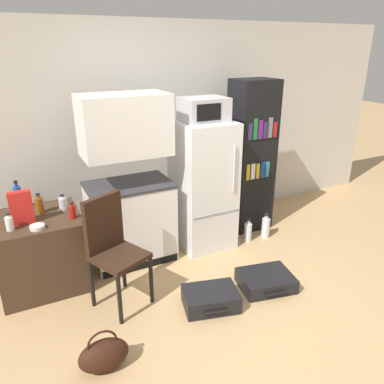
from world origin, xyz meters
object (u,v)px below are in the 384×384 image
(bookshelf, at_px, (251,157))
(bottle_amber_beer, at_px, (39,205))
(water_bottle_middle, at_px, (266,227))
(bottle_clear_short, at_px, (63,203))
(microwave, at_px, (204,109))
(bottle_blue_soda, at_px, (18,197))
(chair, at_px, (112,243))
(water_bottle_front, at_px, (248,231))
(cereal_box, at_px, (21,208))
(kitchen_hutch, at_px, (129,188))
(bottle_milk_white, at_px, (9,223))
(side_table, at_px, (41,251))
(suitcase_small_flat, at_px, (266,281))
(refrigerator, at_px, (203,185))
(handbag, at_px, (104,355))
(bottle_ketchup_red, at_px, (73,211))
(suitcase_large_flat, at_px, (211,299))
(bowl, at_px, (37,227))

(bookshelf, relative_size, bottle_amber_beer, 9.30)
(water_bottle_middle, bearing_deg, bottle_clear_short, 173.36)
(microwave, distance_m, bottle_blue_soda, 2.02)
(chair, height_order, water_bottle_front, chair)
(chair, bearing_deg, bottle_clear_short, 89.83)
(cereal_box, bearing_deg, kitchen_hutch, 9.21)
(bottle_amber_beer, height_order, bottle_milk_white, bottle_amber_beer)
(bottle_clear_short, relative_size, chair, 0.16)
(bottle_amber_beer, bearing_deg, water_bottle_middle, -6.57)
(side_table, bearing_deg, bottle_amber_beer, 56.70)
(bottle_amber_beer, distance_m, water_bottle_middle, 2.54)
(suitcase_small_flat, bearing_deg, cereal_box, 165.99)
(chair, bearing_deg, cereal_box, 118.72)
(bookshelf, distance_m, bottle_amber_beer, 2.43)
(side_table, xyz_separation_m, chair, (0.54, -0.56, 0.23))
(refrigerator, xyz_separation_m, bookshelf, (0.72, 0.12, 0.20))
(handbag, xyz_separation_m, water_bottle_front, (2.00, 1.11, -0.01))
(suitcase_small_flat, relative_size, handbag, 1.55)
(kitchen_hutch, relative_size, refrigerator, 1.23)
(kitchen_hutch, height_order, refrigerator, kitchen_hutch)
(kitchen_hutch, height_order, water_bottle_front, kitchen_hutch)
(refrigerator, bearing_deg, bottle_blue_soda, 172.58)
(bottle_amber_beer, bearing_deg, bottle_milk_white, -135.79)
(water_bottle_front, bearing_deg, bookshelf, 56.49)
(chair, xyz_separation_m, water_bottle_middle, (1.95, 0.36, -0.46))
(bottle_ketchup_red, height_order, water_bottle_front, bottle_ketchup_red)
(bottle_milk_white, relative_size, suitcase_large_flat, 0.29)
(cereal_box, bearing_deg, bottle_milk_white, -139.20)
(handbag, bearing_deg, kitchen_hutch, 64.11)
(water_bottle_middle, bearing_deg, suitcase_small_flat, -126.82)
(bottle_clear_short, relative_size, suitcase_small_flat, 0.28)
(bottle_milk_white, bearing_deg, water_bottle_middle, -0.45)
(bottle_blue_soda, xyz_separation_m, bowl, (0.10, -0.54, -0.10))
(bottle_ketchup_red, relative_size, chair, 0.16)
(cereal_box, relative_size, handbag, 0.83)
(bottle_ketchup_red, relative_size, suitcase_large_flat, 0.29)
(side_table, xyz_separation_m, handbag, (0.25, -1.29, -0.23))
(suitcase_large_flat, bearing_deg, side_table, 154.94)
(cereal_box, xyz_separation_m, chair, (0.64, -0.48, -0.27))
(side_table, xyz_separation_m, water_bottle_middle, (2.49, -0.20, -0.22))
(bottle_amber_beer, distance_m, bowl, 0.35)
(chair, bearing_deg, kitchen_hutch, 35.28)
(cereal_box, bearing_deg, bottle_clear_short, 21.62)
(chair, xyz_separation_m, suitcase_large_flat, (0.72, -0.47, -0.51))
(bottle_blue_soda, bearing_deg, bottle_amber_beer, -52.01)
(bottle_ketchup_red, bearing_deg, cereal_box, 168.24)
(refrigerator, xyz_separation_m, bottle_milk_white, (-1.97, -0.23, 0.06))
(bottle_clear_short, xyz_separation_m, bottle_amber_beer, (-0.21, 0.02, 0.02))
(bowl, distance_m, suitcase_large_flat, 1.62)
(side_table, bearing_deg, bottle_ketchup_red, -29.06)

